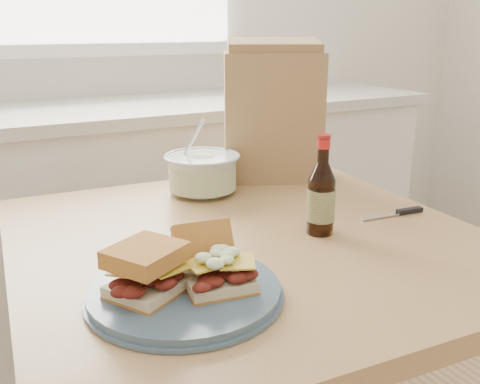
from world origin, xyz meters
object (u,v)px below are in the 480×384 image
plate (185,292)px  paper_bag (272,117)px  dining_table (249,284)px  beer_bottle (321,197)px  coleslaw_bowl (202,174)px

plate → paper_bag: (0.50, 0.55, 0.17)m
dining_table → paper_bag: paper_bag is taller
dining_table → plate: (-0.22, -0.19, 0.13)m
plate → beer_bottle: (0.36, 0.13, 0.07)m
dining_table → paper_bag: 0.54m
dining_table → beer_bottle: 0.25m
plate → coleslaw_bowl: size_ratio=1.58×
dining_table → plate: plate is taller
plate → paper_bag: 0.77m
coleslaw_bowl → beer_bottle: 0.39m
coleslaw_bowl → plate: bearing=-117.5°
plate → beer_bottle: 0.39m
plate → beer_bottle: beer_bottle is taller
paper_bag → coleslaw_bowl: bearing=-142.1°
dining_table → coleslaw_bowl: bearing=86.7°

